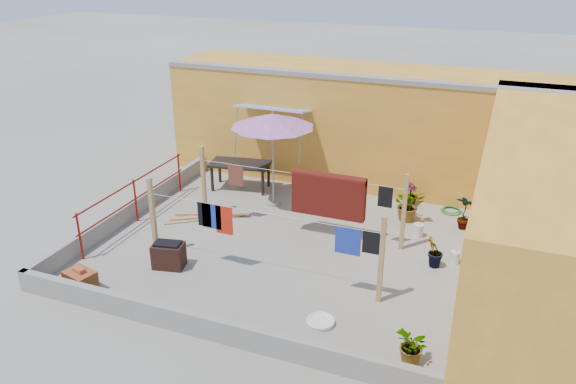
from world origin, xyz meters
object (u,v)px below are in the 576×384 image
Objects in this scene: water_jug_a at (418,230)px; water_jug_b at (455,257)px; brazier at (169,255)px; brick_stack at (81,281)px; green_hose at (451,210)px; plant_back_a at (409,205)px; patio_umbrella at (273,121)px; outdoor_table at (240,165)px; white_basin at (321,321)px.

water_jug_a is 1.33m from water_jug_b.
brazier is at bearing -157.04° from water_jug_b.
brazier is (1.12, 1.42, 0.06)m from brick_stack.
water_jug_b is at bearing -81.90° from green_hose.
plant_back_a is at bearing 45.55° from brick_stack.
patio_umbrella is 4.32m from brazier.
patio_umbrella is 8.62× the size of water_jug_b.
water_jug_b is at bearing -52.18° from plant_back_a.
plant_back_a is (4.74, -0.28, -0.28)m from outdoor_table.
water_jug_a is at bearing 135.36° from water_jug_b.
brick_stack is at bearing -171.44° from white_basin.
patio_umbrella is 4.42m from water_jug_a.
brick_stack is (-0.67, -5.79, -0.48)m from outdoor_table.
brick_stack is (-1.94, -5.15, -2.06)m from patio_umbrella.
water_jug_a is (1.06, 4.02, 0.11)m from white_basin.
patio_umbrella reaches higher than water_jug_a.
outdoor_table is at bearing 83.36° from brick_stack.
plant_back_a is (-0.96, -0.89, 0.39)m from green_hose.
water_jug_b reaches higher than white_basin.
water_jug_b is 0.59× the size of green_hose.
brazier is 7.25m from green_hose.
white_basin is 5.92m from green_hose.
white_basin is at bearing 8.56° from brick_stack.
water_jug_a is (5.12, -1.06, -0.54)m from outdoor_table.
water_jug_b is at bearing 56.97° from white_basin.
brick_stack is 9.03m from green_hose.
water_jug_a is 0.43× the size of plant_back_a.
water_jug_a is 0.70× the size of green_hose.
water_jug_a is at bearing 35.29° from brazier.
plant_back_a is at bearing 127.82° from water_jug_b.
brick_stack is 7.73m from plant_back_a.
green_hose is at bearing 15.70° from patio_umbrella.
patio_umbrella is at bearing 173.72° from water_jug_a.
brazier reaches higher than water_jug_a.
outdoor_table reaches higher than brick_stack.
plant_back_a is at bearing -3.37° from outdoor_table.
brazier reaches higher than water_jug_b.
outdoor_table is 4.42m from brazier.
water_jug_a reaches higher than green_hose.
brick_stack is at bearing -128.27° from brazier.
water_jug_b is (2.01, 3.09, 0.09)m from white_basin.
outdoor_table is 5.26m from water_jug_a.
brick_stack is at bearing -150.60° from water_jug_b.
patio_umbrella is at bearing 69.39° from brick_stack.
water_jug_b is 2.63m from green_hose.
patio_umbrella is at bearing -174.08° from plant_back_a.
outdoor_table is 2.46× the size of brazier.
patio_umbrella is at bearing 164.24° from water_jug_b.
outdoor_table is 2.10× the size of plant_back_a.
plant_back_a is (0.67, 4.80, 0.37)m from white_basin.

